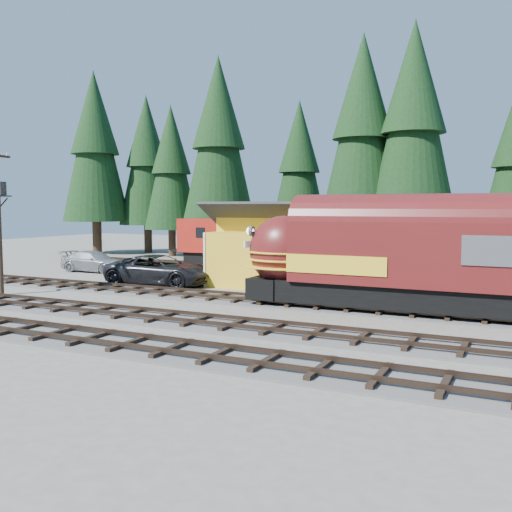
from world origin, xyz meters
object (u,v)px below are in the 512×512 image
at_px(depot, 313,239).
at_px(caboose, 234,239).
at_px(pickup_truck_a, 160,270).
at_px(pickup_truck_b, 94,262).
at_px(locomotive, 391,261).

xyz_separation_m(depot, caboose, (-9.64, 7.50, -0.58)).
relative_size(caboose, pickup_truck_a, 1.32).
xyz_separation_m(depot, pickup_truck_b, (-17.94, 0.42, -2.17)).
relative_size(locomotive, pickup_truck_a, 2.24).
bearing_deg(pickup_truck_b, caboose, -51.44).
relative_size(depot, locomotive, 0.83).
height_order(locomotive, pickup_truck_a, locomotive).
distance_m(locomotive, pickup_truck_b, 25.24).
bearing_deg(pickup_truck_b, depot, -93.24).
relative_size(pickup_truck_a, pickup_truck_b, 1.26).
height_order(depot, locomotive, depot).
xyz_separation_m(caboose, pickup_truck_a, (0.51, -10.88, -1.43)).
height_order(caboose, pickup_truck_b, caboose).
bearing_deg(depot, pickup_truck_a, -159.70).
relative_size(depot, pickup_truck_a, 1.86).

